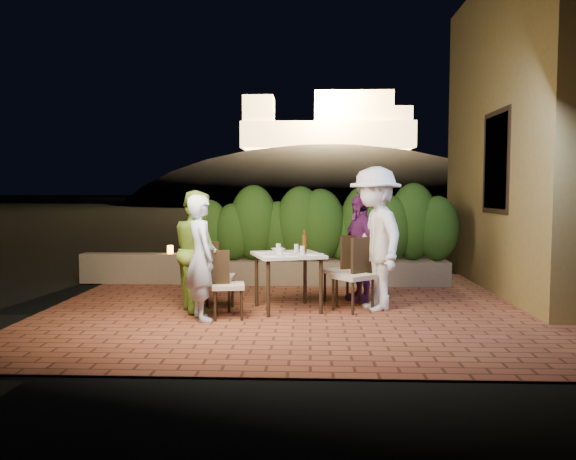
# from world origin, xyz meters

# --- Properties ---
(ground) EXTENTS (400.00, 400.00, 0.00)m
(ground) POSITION_xyz_m (0.00, 0.00, -0.02)
(ground) COLOR black
(ground) RESTS_ON ground
(terrace_floor) EXTENTS (7.00, 6.00, 0.15)m
(terrace_floor) POSITION_xyz_m (0.00, 0.50, -0.07)
(terrace_floor) COLOR brown
(terrace_floor) RESTS_ON ground
(building_wall) EXTENTS (1.60, 5.00, 5.00)m
(building_wall) POSITION_xyz_m (3.60, 2.00, 2.50)
(building_wall) COLOR olive
(building_wall) RESTS_ON ground
(window_pane) EXTENTS (0.08, 1.00, 1.40)m
(window_pane) POSITION_xyz_m (2.82, 1.50, 2.00)
(window_pane) COLOR black
(window_pane) RESTS_ON building_wall
(window_frame) EXTENTS (0.06, 1.15, 1.55)m
(window_frame) POSITION_xyz_m (2.81, 1.50, 2.00)
(window_frame) COLOR black
(window_frame) RESTS_ON building_wall
(planter) EXTENTS (4.20, 0.55, 0.40)m
(planter) POSITION_xyz_m (0.20, 2.30, 0.20)
(planter) COLOR #77654B
(planter) RESTS_ON ground
(hedge) EXTENTS (4.00, 0.70, 1.10)m
(hedge) POSITION_xyz_m (0.20, 2.30, 0.95)
(hedge) COLOR #204211
(hedge) RESTS_ON planter
(parapet) EXTENTS (2.20, 0.30, 0.50)m
(parapet) POSITION_xyz_m (-2.80, 2.30, 0.25)
(parapet) COLOR #77654B
(parapet) RESTS_ON ground
(hill) EXTENTS (52.00, 40.00, 22.00)m
(hill) POSITION_xyz_m (2.00, 60.00, -4.00)
(hill) COLOR black
(hill) RESTS_ON ground
(fortress) EXTENTS (26.00, 8.00, 8.00)m
(fortress) POSITION_xyz_m (2.00, 60.00, 10.50)
(fortress) COLOR #FFCC7A
(fortress) RESTS_ON hill
(dining_table) EXTENTS (1.05, 1.05, 0.75)m
(dining_table) POSITION_xyz_m (-0.30, 0.19, 0.38)
(dining_table) COLOR white
(dining_table) RESTS_ON ground
(plate_nw) EXTENTS (0.23, 0.23, 0.01)m
(plate_nw) POSITION_xyz_m (-0.47, -0.08, 0.76)
(plate_nw) COLOR white
(plate_nw) RESTS_ON dining_table
(plate_sw) EXTENTS (0.22, 0.22, 0.01)m
(plate_sw) POSITION_xyz_m (-0.63, 0.31, 0.76)
(plate_sw) COLOR white
(plate_sw) RESTS_ON dining_table
(plate_ne) EXTENTS (0.21, 0.21, 0.01)m
(plate_ne) POSITION_xyz_m (0.07, 0.07, 0.76)
(plate_ne) COLOR white
(plate_ne) RESTS_ON dining_table
(plate_se) EXTENTS (0.20, 0.20, 0.01)m
(plate_se) POSITION_xyz_m (-0.10, 0.52, 0.76)
(plate_se) COLOR white
(plate_se) RESTS_ON dining_table
(plate_centre) EXTENTS (0.22, 0.22, 0.01)m
(plate_centre) POSITION_xyz_m (-0.28, 0.24, 0.76)
(plate_centre) COLOR white
(plate_centre) RESTS_ON dining_table
(plate_front) EXTENTS (0.23, 0.23, 0.01)m
(plate_front) POSITION_xyz_m (-0.18, -0.08, 0.76)
(plate_front) COLOR white
(plate_front) RESTS_ON dining_table
(glass_nw) EXTENTS (0.06, 0.06, 0.10)m
(glass_nw) POSITION_xyz_m (-0.38, -0.03, 0.80)
(glass_nw) COLOR silver
(glass_nw) RESTS_ON dining_table
(glass_sw) EXTENTS (0.07, 0.07, 0.11)m
(glass_sw) POSITION_xyz_m (-0.43, 0.36, 0.81)
(glass_sw) COLOR silver
(glass_sw) RESTS_ON dining_table
(glass_ne) EXTENTS (0.06, 0.06, 0.11)m
(glass_ne) POSITION_xyz_m (-0.10, 0.12, 0.80)
(glass_ne) COLOR silver
(glass_ne) RESTS_ON dining_table
(glass_se) EXTENTS (0.06, 0.06, 0.11)m
(glass_se) POSITION_xyz_m (-0.18, 0.36, 0.80)
(glass_se) COLOR silver
(glass_se) RESTS_ON dining_table
(beer_bottle) EXTENTS (0.06, 0.06, 0.31)m
(beer_bottle) POSITION_xyz_m (-0.08, 0.28, 0.90)
(beer_bottle) COLOR #532C0D
(beer_bottle) RESTS_ON dining_table
(bowl) EXTENTS (0.24, 0.24, 0.04)m
(bowl) POSITION_xyz_m (-0.43, 0.43, 0.77)
(bowl) COLOR white
(bowl) RESTS_ON dining_table
(chair_left_front) EXTENTS (0.44, 0.44, 0.84)m
(chair_left_front) POSITION_xyz_m (-1.01, -0.30, 0.42)
(chair_left_front) COLOR black
(chair_left_front) RESTS_ON ground
(chair_left_back) EXTENTS (0.42, 0.42, 0.91)m
(chair_left_back) POSITION_xyz_m (-1.22, 0.19, 0.45)
(chair_left_back) COLOR black
(chair_left_back) RESTS_ON ground
(chair_right_front) EXTENTS (0.63, 0.63, 0.96)m
(chair_right_front) POSITION_xyz_m (0.56, 0.19, 0.48)
(chair_right_front) COLOR black
(chair_right_front) RESTS_ON ground
(chair_right_back) EXTENTS (0.58, 0.58, 0.95)m
(chair_right_back) POSITION_xyz_m (0.45, 0.66, 0.47)
(chair_right_back) COLOR black
(chair_right_back) RESTS_ON ground
(diner_blue) EXTENTS (0.58, 0.66, 1.52)m
(diner_blue) POSITION_xyz_m (-1.32, -0.40, 0.76)
(diner_blue) COLOR silver
(diner_blue) RESTS_ON ground
(diner_green) EXTENTS (0.86, 0.94, 1.58)m
(diner_green) POSITION_xyz_m (-1.47, 0.14, 0.79)
(diner_green) COLOR #8BBB3A
(diner_green) RESTS_ON ground
(diner_white) EXTENTS (1.03, 1.37, 1.88)m
(diner_white) POSITION_xyz_m (0.85, 0.28, 0.94)
(diner_white) COLOR white
(diner_white) RESTS_ON ground
(diner_purple) EXTENTS (0.67, 0.96, 1.52)m
(diner_purple) POSITION_xyz_m (0.70, 0.84, 0.76)
(diner_purple) COLOR #65236A
(diner_purple) RESTS_ON ground
(parapet_lamp) EXTENTS (0.10, 0.10, 0.14)m
(parapet_lamp) POSITION_xyz_m (-2.38, 2.30, 0.57)
(parapet_lamp) COLOR orange
(parapet_lamp) RESTS_ON parapet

